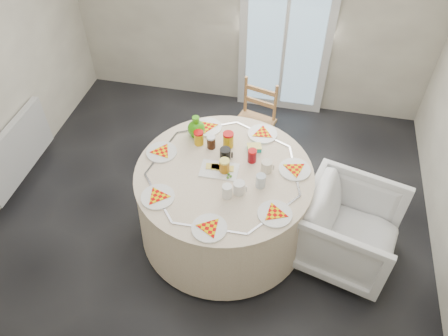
% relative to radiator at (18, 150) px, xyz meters
% --- Properties ---
extents(floor, '(4.00, 4.00, 0.00)m').
position_rel_radiator_xyz_m(floor, '(1.94, -0.20, -0.38)').
color(floor, black).
rests_on(floor, ground).
extents(glass_door, '(1.00, 0.08, 2.10)m').
position_rel_radiator_xyz_m(glass_door, '(2.34, 1.75, 0.67)').
color(glass_door, silver).
rests_on(glass_door, floor).
extents(radiator, '(0.07, 1.00, 0.55)m').
position_rel_radiator_xyz_m(radiator, '(0.00, 0.00, 0.00)').
color(radiator, silver).
rests_on(radiator, floor).
extents(table, '(1.49, 1.49, 0.75)m').
position_rel_radiator_xyz_m(table, '(2.09, -0.21, -0.01)').
color(table, beige).
rests_on(table, floor).
extents(wooden_chair, '(0.46, 0.45, 0.85)m').
position_rel_radiator_xyz_m(wooden_chair, '(2.16, 0.83, 0.09)').
color(wooden_chair, tan).
rests_on(wooden_chair, floor).
extents(armchair, '(0.88, 0.92, 0.78)m').
position_rel_radiator_xyz_m(armchair, '(3.15, -0.26, 0.01)').
color(armchair, white).
rests_on(armchair, floor).
extents(place_settings, '(1.71, 1.71, 0.03)m').
position_rel_radiator_xyz_m(place_settings, '(2.09, -0.21, 0.39)').
color(place_settings, white).
rests_on(place_settings, table).
extents(jar_cluster, '(0.56, 0.30, 0.16)m').
position_rel_radiator_xyz_m(jar_cluster, '(2.04, 0.02, 0.44)').
color(jar_cluster, '#916613').
rests_on(jar_cluster, table).
extents(butter_tub, '(0.14, 0.12, 0.05)m').
position_rel_radiator_xyz_m(butter_tub, '(2.28, 0.10, 0.41)').
color(butter_tub, '#0F998A').
rests_on(butter_tub, table).
extents(green_pitcher, '(0.17, 0.17, 0.19)m').
position_rel_radiator_xyz_m(green_pitcher, '(1.76, 0.18, 0.49)').
color(green_pitcher, '#379C0D').
rests_on(green_pitcher, table).
extents(cheese_platter, '(0.31, 0.20, 0.04)m').
position_rel_radiator_xyz_m(cheese_platter, '(2.05, -0.20, 0.39)').
color(cheese_platter, silver).
rests_on(cheese_platter, table).
extents(mugs_glasses, '(0.90, 0.90, 0.12)m').
position_rel_radiator_xyz_m(mugs_glasses, '(2.25, -0.17, 0.43)').
color(mugs_glasses, gray).
rests_on(mugs_glasses, table).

